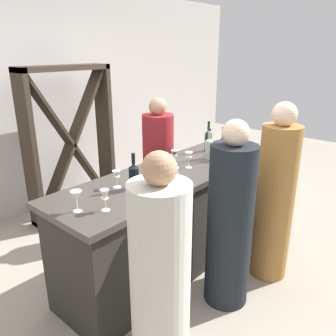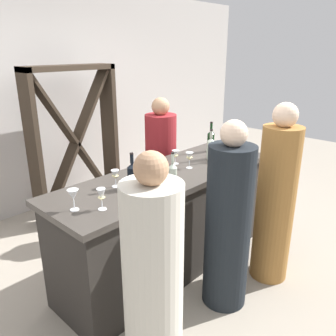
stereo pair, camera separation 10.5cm
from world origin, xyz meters
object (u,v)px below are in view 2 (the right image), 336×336
object	(u,v)px
wine_glass_near_left	(101,196)
wine_glass_near_center	(190,157)
wine_rack	(75,143)
wine_bottle_leftmost_near_black	(132,175)
wine_bottle_second_left_clear_pale	(173,175)
person_center_guest	(228,225)
person_right_guest	(153,283)
person_server_behind	(161,170)
wine_bottle_rightmost_dark_green	(211,140)
wine_glass_near_right	(73,195)
person_left_guest	(276,201)
wine_bottle_center_clear_pale	(211,148)
wine_glass_far_center	(175,155)
wine_glass_far_left	(115,176)
wine_bottle_second_right_amber_brown	(224,148)

from	to	relation	value
wine_glass_near_left	wine_glass_near_center	bearing A→B (deg)	6.23
wine_rack	wine_bottle_leftmost_near_black	world-z (taller)	wine_rack
wine_rack	wine_glass_near_left	distance (m)	2.04
wine_bottle_leftmost_near_black	wine_glass_near_center	size ratio (longest dim) A/B	1.94
wine_bottle_second_left_clear_pale	person_center_guest	bearing A→B (deg)	-61.10
wine_rack	person_right_guest	distance (m)	2.60
wine_rack	person_server_behind	bearing A→B (deg)	-65.89
wine_bottle_rightmost_dark_green	person_right_guest	xyz separation A→B (m)	(-1.73, -0.88, -0.39)
person_right_guest	person_server_behind	world-z (taller)	person_server_behind
wine_bottle_rightmost_dark_green	person_right_guest	bearing A→B (deg)	-153.10
wine_glass_near_left	wine_bottle_second_left_clear_pale	bearing A→B (deg)	-10.52
wine_bottle_rightmost_dark_green	wine_glass_near_left	bearing A→B (deg)	-169.59
wine_bottle_rightmost_dark_green	wine_glass_near_right	distance (m)	1.80
wine_rack	person_center_guest	size ratio (longest dim) A/B	1.19
person_left_guest	person_center_guest	bearing A→B (deg)	74.42
wine_bottle_center_clear_pale	person_center_guest	distance (m)	0.97
person_right_guest	wine_bottle_center_clear_pale	bearing A→B (deg)	-86.11
wine_bottle_leftmost_near_black	wine_bottle_second_left_clear_pale	world-z (taller)	wine_bottle_second_left_clear_pale
wine_bottle_leftmost_near_black	wine_glass_near_left	world-z (taller)	wine_bottle_leftmost_near_black
wine_glass_near_center	wine_glass_near_right	bearing A→B (deg)	179.34
person_right_guest	wine_glass_near_center	bearing A→B (deg)	-80.47
person_left_guest	person_right_guest	distance (m)	1.46
wine_rack	wine_bottle_rightmost_dark_green	bearing A→B (deg)	-64.11
wine_bottle_rightmost_dark_green	person_center_guest	world-z (taller)	person_center_guest
wine_glass_near_center	person_right_guest	size ratio (longest dim) A/B	0.10
wine_glass_far_center	person_center_guest	xyz separation A→B (m)	(-0.26, -0.80, -0.35)
wine_rack	wine_bottle_center_clear_pale	xyz separation A→B (m)	(0.51, -1.68, 0.16)
wine_glass_near_left	wine_glass_near_center	world-z (taller)	wine_glass_near_left
wine_bottle_center_clear_pale	wine_glass_far_left	distance (m)	1.12
wine_bottle_second_left_clear_pale	person_left_guest	distance (m)	0.99
wine_rack	wine_glass_near_center	bearing A→B (deg)	-84.75
wine_glass_near_right	person_server_behind	world-z (taller)	person_server_behind
wine_bottle_rightmost_dark_green	wine_glass_far_left	size ratio (longest dim) A/B	2.27
wine_glass_near_left	wine_glass_near_right	distance (m)	0.19
wine_bottle_second_left_clear_pale	wine_glass_far_left	size ratio (longest dim) A/B	2.15
person_left_guest	person_right_guest	xyz separation A→B (m)	(-1.46, 0.04, -0.06)
wine_glass_far_center	person_right_guest	world-z (taller)	person_right_guest
wine_bottle_center_clear_pale	wine_glass_near_center	bearing A→B (deg)	-176.65
wine_bottle_center_clear_pale	wine_glass_near_right	world-z (taller)	wine_bottle_center_clear_pale
wine_glass_near_center	person_server_behind	world-z (taller)	person_server_behind
person_left_guest	person_right_guest	world-z (taller)	person_left_guest
wine_rack	person_server_behind	distance (m)	1.14
wine_bottle_second_left_clear_pale	wine_bottle_second_right_amber_brown	world-z (taller)	wine_bottle_second_right_amber_brown
wine_bottle_leftmost_near_black	wine_glass_far_center	xyz separation A→B (m)	(0.69, 0.16, -0.02)
wine_bottle_rightmost_dark_green	person_right_guest	world-z (taller)	person_right_guest
wine_rack	wine_glass_near_left	world-z (taller)	wine_rack
wine_bottle_center_clear_pale	person_server_behind	bearing A→B (deg)	94.40
wine_bottle_second_right_amber_brown	wine_glass_near_left	world-z (taller)	wine_bottle_second_right_amber_brown
wine_bottle_leftmost_near_black	wine_bottle_second_left_clear_pale	size ratio (longest dim) A/B	0.97
wine_bottle_rightmost_dark_green	wine_glass_near_left	xyz separation A→B (m)	(-1.66, -0.30, -0.02)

